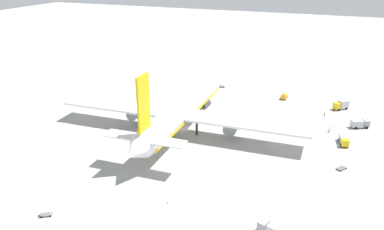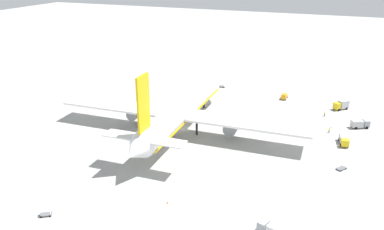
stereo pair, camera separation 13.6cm
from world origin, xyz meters
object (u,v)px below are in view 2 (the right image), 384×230
(service_truck_2, at_px, (272,230))
(ground_worker_0, at_px, (325,114))
(service_truck_0, at_px, (344,140))
(service_van, at_px, (284,96))
(traffic_cone_0, at_px, (331,127))
(baggage_cart_0, at_px, (223,86))
(baggage_cart_1, at_px, (341,168))
(ground_worker_2, at_px, (329,130))
(service_truck_1, at_px, (341,105))
(traffic_cone_1, at_px, (167,202))
(airliner, at_px, (182,110))
(baggage_cart_2, at_px, (46,213))
(service_truck_4, at_px, (360,124))

(service_truck_2, bearing_deg, ground_worker_0, -3.00)
(service_truck_0, height_order, service_van, service_truck_0)
(service_truck_2, height_order, traffic_cone_0, service_truck_2)
(baggage_cart_0, bearing_deg, baggage_cart_1, -137.57)
(ground_worker_0, distance_m, ground_worker_2, 14.06)
(baggage_cart_1, bearing_deg, baggage_cart_0, 42.43)
(ground_worker_0, bearing_deg, service_truck_1, -27.73)
(baggage_cart_1, bearing_deg, service_van, 25.25)
(baggage_cart_0, bearing_deg, ground_worker_0, -112.89)
(baggage_cart_0, relative_size, traffic_cone_0, 5.31)
(baggage_cart_1, xyz_separation_m, ground_worker_2, (22.96, 4.83, 0.61))
(ground_worker_2, height_order, traffic_cone_1, ground_worker_2)
(baggage_cart_0, bearing_deg, service_truck_2, -156.08)
(airliner, bearing_deg, ground_worker_2, -69.90)
(service_truck_1, distance_m, ground_worker_2, 23.17)
(service_truck_2, distance_m, ground_worker_2, 56.49)
(service_truck_0, xyz_separation_m, ground_worker_0, (20.72, 7.16, -0.53))
(airliner, bearing_deg, service_truck_2, -137.78)
(baggage_cart_2, bearing_deg, service_van, -19.29)
(service_truck_4, xyz_separation_m, traffic_cone_0, (-3.38, 8.39, -1.19))
(service_van, height_order, traffic_cone_0, service_van)
(baggage_cart_1, relative_size, ground_worker_0, 1.98)
(traffic_cone_1, bearing_deg, baggage_cart_1, -48.49)
(service_truck_0, distance_m, service_van, 41.10)
(service_truck_4, relative_size, service_van, 1.34)
(service_van, distance_m, ground_worker_2, 32.81)
(airliner, height_order, traffic_cone_0, airliner)
(baggage_cart_0, distance_m, baggage_cart_2, 99.54)
(airliner, distance_m, service_truck_2, 54.87)
(service_van, bearing_deg, baggage_cart_1, -154.75)
(baggage_cart_0, distance_m, baggage_cart_1, 74.26)
(service_truck_1, distance_m, traffic_cone_0, 19.03)
(traffic_cone_1, bearing_deg, service_truck_4, -32.25)
(service_truck_2, height_order, service_truck_4, service_truck_2)
(baggage_cart_0, height_order, ground_worker_0, ground_worker_0)
(service_truck_2, xyz_separation_m, ground_worker_2, (56.14, -6.24, -0.68))
(baggage_cart_0, distance_m, traffic_cone_1, 86.97)
(baggage_cart_2, height_order, traffic_cone_1, baggage_cart_2)
(traffic_cone_0, bearing_deg, baggage_cart_2, 143.98)
(baggage_cart_0, xyz_separation_m, traffic_cone_0, (-27.69, -45.60, -0.38))
(airliner, height_order, baggage_cart_0, airliner)
(baggage_cart_0, height_order, baggage_cart_1, baggage_cart_0)
(baggage_cart_0, bearing_deg, service_truck_4, -114.24)
(service_truck_0, height_order, baggage_cart_2, service_truck_0)
(service_truck_4, distance_m, baggage_cart_0, 59.20)
(ground_worker_0, bearing_deg, baggage_cart_2, 148.83)
(service_truck_4, distance_m, service_van, 33.60)
(service_van, xyz_separation_m, baggage_cart_2, (-94.44, 33.05, -0.30))
(baggage_cart_1, xyz_separation_m, baggage_cart_2, (-44.52, 56.59, 0.46))
(airliner, height_order, service_van, airliner)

